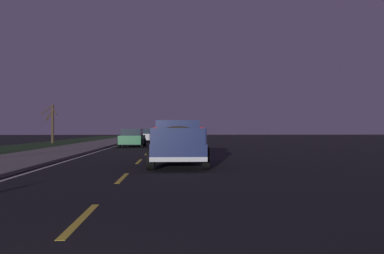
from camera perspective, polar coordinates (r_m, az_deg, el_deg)
ground at (r=29.50m, az=-6.05°, el=-3.23°), size 144.00×144.00×0.00m
sidewalk_shoulder at (r=30.32m, az=-16.89°, el=-3.03°), size 108.00×4.00×0.12m
grass_verge at (r=31.88m, az=-25.66°, el=-2.98°), size 108.00×6.00×0.01m
lane_markings at (r=31.28m, az=-10.58°, el=-3.06°), size 108.00×3.54×0.01m
pickup_truck at (r=15.66m, az=-2.20°, el=-2.20°), size 5.43×2.30×1.87m
sedan_silver at (r=43.56m, az=-7.42°, el=-1.26°), size 4.42×2.06×1.54m
sedan_green at (r=31.91m, az=-9.04°, el=-1.60°), size 4.42×2.05×1.54m
bare_tree_far at (r=42.47m, az=-20.45°, el=0.68°), size 1.06×1.75×4.13m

